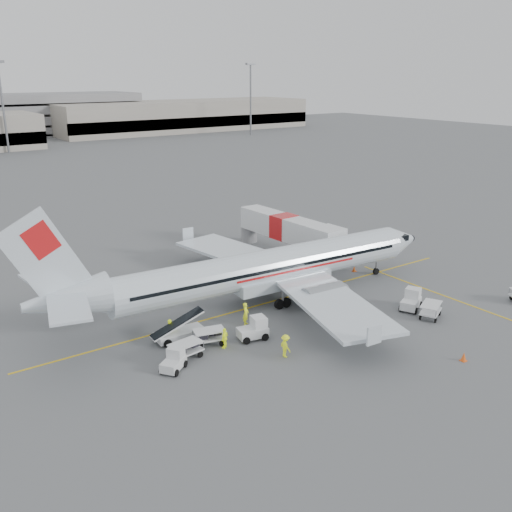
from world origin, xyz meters
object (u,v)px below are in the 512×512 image
at_px(belt_loader, 180,323).
at_px(tug_fore, 411,300).
at_px(aircraft, 269,244).
at_px(tug_aft, 173,360).
at_px(jet_bridge, 284,235).
at_px(tug_mid, 253,328).

distance_m(belt_loader, tug_fore, 19.97).
distance_m(aircraft, tug_fore, 13.13).
bearing_deg(tug_fore, belt_loader, 135.99).
bearing_deg(aircraft, tug_aft, -149.43).
relative_size(jet_bridge, tug_mid, 7.54).
height_order(jet_bridge, tug_mid, jet_bridge).
relative_size(aircraft, jet_bridge, 2.24).
bearing_deg(tug_mid, tug_fore, -0.72).
height_order(belt_loader, tug_fore, belt_loader).
bearing_deg(belt_loader, aircraft, 17.41).
bearing_deg(tug_aft, aircraft, -8.57).
bearing_deg(tug_mid, tug_aft, -161.63).
bearing_deg(jet_bridge, belt_loader, -150.47).
xyz_separation_m(jet_bridge, tug_mid, (-15.11, -15.51, -1.36)).
distance_m(jet_bridge, tug_fore, 18.76).
height_order(tug_fore, tug_mid, tug_fore).
xyz_separation_m(aircraft, tug_mid, (-5.72, -5.67, -4.38)).
bearing_deg(jet_bridge, tug_fore, -94.93).
bearing_deg(aircraft, tug_fore, -41.81).
relative_size(aircraft, tug_mid, 16.87).
distance_m(aircraft, tug_aft, 15.14).
distance_m(aircraft, jet_bridge, 13.94).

